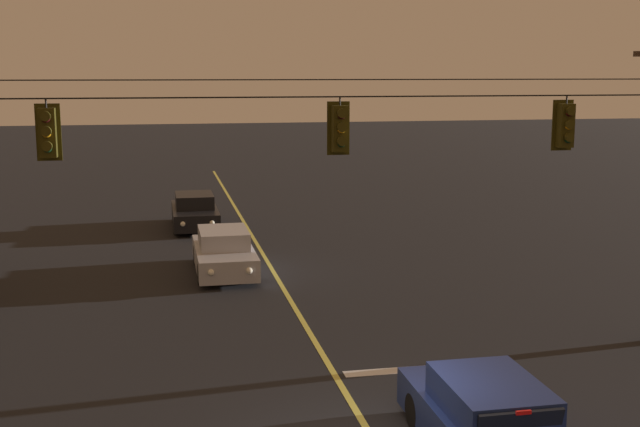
# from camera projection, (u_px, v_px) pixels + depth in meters

# --- Properties ---
(lane_centre_stripe) EXTENTS (0.14, 60.00, 0.01)m
(lane_centre_stripe) POSITION_uv_depth(u_px,v_px,m) (286.00, 293.00, 23.53)
(lane_centre_stripe) COLOR #D1C64C
(lane_centre_stripe) RESTS_ON ground
(stop_bar_paint) EXTENTS (3.40, 0.36, 0.01)m
(stop_bar_paint) POSITION_uv_depth(u_px,v_px,m) (421.00, 369.00, 17.52)
(stop_bar_paint) COLOR silver
(stop_bar_paint) RESTS_ON ground
(signal_span_assembly) EXTENTS (17.38, 0.32, 7.21)m
(signal_span_assembly) POSITION_uv_depth(u_px,v_px,m) (329.00, 195.00, 17.09)
(signal_span_assembly) COLOR #423021
(signal_span_assembly) RESTS_ON ground
(traffic_light_leftmost) EXTENTS (0.48, 0.41, 1.22)m
(traffic_light_leftmost) POSITION_uv_depth(u_px,v_px,m) (47.00, 133.00, 15.74)
(traffic_light_leftmost) COLOR black
(traffic_light_left_inner) EXTENTS (0.48, 0.41, 1.22)m
(traffic_light_left_inner) POSITION_uv_depth(u_px,v_px,m) (340.00, 129.00, 16.87)
(traffic_light_left_inner) COLOR black
(traffic_light_centre) EXTENTS (0.48, 0.41, 1.22)m
(traffic_light_centre) POSITION_uv_depth(u_px,v_px,m) (566.00, 125.00, 17.86)
(traffic_light_centre) COLOR black
(car_waiting_near_lane) EXTENTS (1.80, 4.33, 1.39)m
(car_waiting_near_lane) POSITION_uv_depth(u_px,v_px,m) (488.00, 422.00, 13.35)
(car_waiting_near_lane) COLOR navy
(car_waiting_near_lane) RESTS_ON ground
(car_oncoming_lead) EXTENTS (1.80, 4.42, 1.39)m
(car_oncoming_lead) POSITION_uv_depth(u_px,v_px,m) (224.00, 253.00, 25.82)
(car_oncoming_lead) COLOR #A5A5AD
(car_oncoming_lead) RESTS_ON ground
(car_oncoming_trailing) EXTENTS (1.80, 4.42, 1.39)m
(car_oncoming_trailing) POSITION_uv_depth(u_px,v_px,m) (195.00, 212.00, 33.36)
(car_oncoming_trailing) COLOR black
(car_oncoming_trailing) RESTS_ON ground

